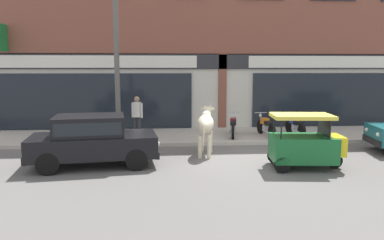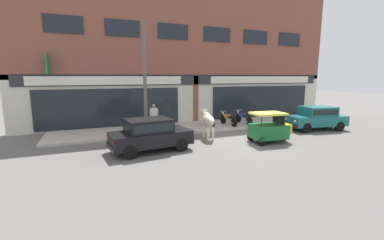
{
  "view_description": "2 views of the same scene",
  "coord_description": "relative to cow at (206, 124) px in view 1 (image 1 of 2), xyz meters",
  "views": [
    {
      "loc": [
        -2.72,
        -10.91,
        2.8
      ],
      "look_at": [
        -1.73,
        1.0,
        1.12
      ],
      "focal_mm": 35.0,
      "sensor_mm": 36.0,
      "label": 1
    },
    {
      "loc": [
        -7.14,
        -11.25,
        3.29
      ],
      "look_at": [
        -2.15,
        1.0,
        1.05
      ],
      "focal_mm": 24.0,
      "sensor_mm": 36.0,
      "label": 2
    }
  ],
  "objects": [
    {
      "name": "motorcycle_2",
      "position": [
        3.84,
        2.41,
        -0.49
      ],
      "size": [
        0.52,
        1.81,
        0.88
      ],
      "color": "black",
      "rests_on": "sidewalk"
    },
    {
      "name": "utility_pole",
      "position": [
        -2.95,
        1.64,
        2.13
      ],
      "size": [
        0.18,
        0.18,
        6.01
      ],
      "primitive_type": "cylinder",
      "color": "#595651",
      "rests_on": "sidewalk"
    },
    {
      "name": "auto_rickshaw",
      "position": [
        2.57,
        -1.86,
        -0.35
      ],
      "size": [
        2.05,
        1.33,
        1.52
      ],
      "color": "black",
      "rests_on": "ground"
    },
    {
      "name": "cow",
      "position": [
        0.0,
        0.0,
        0.0
      ],
      "size": [
        0.8,
        2.13,
        1.61
      ],
      "color": "beige",
      "rests_on": "ground"
    },
    {
      "name": "motorcycle_1",
      "position": [
        2.66,
        2.39,
        -0.49
      ],
      "size": [
        0.52,
        1.81,
        0.88
      ],
      "color": "black",
      "rests_on": "sidewalk"
    },
    {
      "name": "motorcycle_0",
      "position": [
        1.38,
        2.51,
        -0.49
      ],
      "size": [
        0.64,
        1.79,
        0.88
      ],
      "color": "black",
      "rests_on": "sidewalk"
    },
    {
      "name": "sidewalk",
      "position": [
        1.3,
        3.03,
        -0.94
      ],
      "size": [
        19.0,
        3.38,
        0.13
      ],
      "primitive_type": "cube",
      "color": "#B7AFA3",
      "rests_on": "ground"
    },
    {
      "name": "pedestrian",
      "position": [
        -2.33,
        2.37,
        0.11
      ],
      "size": [
        0.43,
        0.32,
        1.6
      ],
      "color": "#2D2D33",
      "rests_on": "sidewalk"
    },
    {
      "name": "shop_building",
      "position": [
        1.3,
        4.97,
        3.99
      ],
      "size": [
        23.0,
        1.4,
        10.36
      ],
      "color": "brown",
      "rests_on": "ground"
    },
    {
      "name": "car_0",
      "position": [
        -3.38,
        -1.13,
        -0.19
      ],
      "size": [
        3.74,
        2.0,
        1.46
      ],
      "color": "black",
      "rests_on": "ground"
    },
    {
      "name": "ground_plane",
      "position": [
        1.3,
        -0.86,
        -1.01
      ],
      "size": [
        90.0,
        90.0,
        0.0
      ],
      "primitive_type": "plane",
      "color": "#605E5B"
    }
  ]
}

